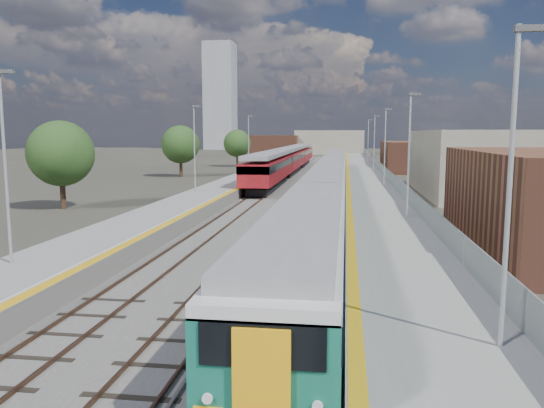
# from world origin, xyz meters

# --- Properties ---
(ground) EXTENTS (320.00, 320.00, 0.00)m
(ground) POSITION_xyz_m (0.00, 50.00, 0.00)
(ground) COLOR #47443A
(ground) RESTS_ON ground
(ballast_bed) EXTENTS (10.50, 155.00, 0.06)m
(ballast_bed) POSITION_xyz_m (-2.25, 52.50, 0.03)
(ballast_bed) COLOR #565451
(ballast_bed) RESTS_ON ground
(tracks) EXTENTS (8.96, 160.00, 0.17)m
(tracks) POSITION_xyz_m (-1.65, 54.18, 0.11)
(tracks) COLOR #4C3323
(tracks) RESTS_ON ground
(platform_right) EXTENTS (4.70, 155.00, 8.52)m
(platform_right) POSITION_xyz_m (5.28, 52.49, 0.54)
(platform_right) COLOR slate
(platform_right) RESTS_ON ground
(platform_left) EXTENTS (4.30, 155.00, 8.52)m
(platform_left) POSITION_xyz_m (-9.05, 52.49, 0.52)
(platform_left) COLOR slate
(platform_left) RESTS_ON ground
(buildings) EXTENTS (72.00, 185.50, 40.00)m
(buildings) POSITION_xyz_m (-18.12, 138.60, 10.70)
(buildings) COLOR brown
(buildings) RESTS_ON ground
(green_train) EXTENTS (2.71, 75.40, 2.98)m
(green_train) POSITION_xyz_m (1.50, 35.18, 2.10)
(green_train) COLOR black
(green_train) RESTS_ON ground
(red_train) EXTENTS (3.09, 62.53, 3.90)m
(red_train) POSITION_xyz_m (-5.50, 67.74, 2.30)
(red_train) COLOR black
(red_train) RESTS_ON ground
(tree_a) EXTENTS (5.27, 5.27, 7.14)m
(tree_a) POSITION_xyz_m (-19.86, 29.11, 4.50)
(tree_a) COLOR #382619
(tree_a) RESTS_ON ground
(tree_b) EXTENTS (5.35, 5.35, 7.26)m
(tree_b) POSITION_xyz_m (-20.28, 61.70, 4.57)
(tree_b) COLOR #382619
(tree_b) RESTS_ON ground
(tree_c) EXTENTS (5.02, 5.02, 6.81)m
(tree_c) POSITION_xyz_m (-17.01, 85.42, 4.28)
(tree_c) COLOR #382619
(tree_c) RESTS_ON ground
(tree_d) EXTENTS (4.64, 4.64, 6.29)m
(tree_d) POSITION_xyz_m (21.40, 72.56, 3.96)
(tree_d) COLOR #382619
(tree_d) RESTS_ON ground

